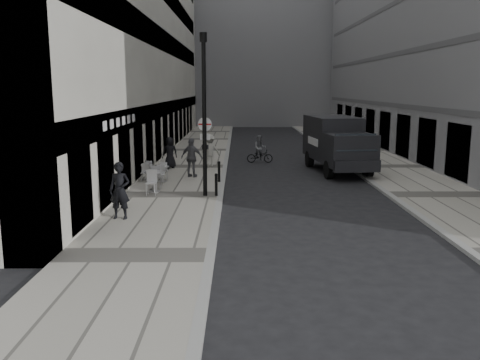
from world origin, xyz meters
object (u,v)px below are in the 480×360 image
object	(u,v)px
sign_post	(205,144)
cyclist	(260,152)
panel_van	(336,141)
walking_man	(120,191)
lamppost	(204,107)

from	to	relation	value
sign_post	cyclist	distance (m)	10.21
panel_van	cyclist	world-z (taller)	panel_van
walking_man	panel_van	world-z (taller)	panel_van
sign_post	cyclist	size ratio (longest dim) A/B	1.96
cyclist	lamppost	bearing A→B (deg)	-105.03
panel_van	cyclist	size ratio (longest dim) A/B	3.85
walking_man	sign_post	distance (m)	4.84
sign_post	lamppost	world-z (taller)	lamppost
lamppost	panel_van	xyz separation A→B (m)	(6.58, 6.73, -2.05)
sign_post	lamppost	xyz separation A→B (m)	(-0.00, -0.25, 1.48)
panel_van	cyclist	xyz separation A→B (m)	(-3.94, 3.26, -0.99)
walking_man	panel_van	xyz separation A→B (m)	(9.17, 10.42, 0.56)
sign_post	panel_van	size ratio (longest dim) A/B	0.51
sign_post	panel_van	world-z (taller)	sign_post
walking_man	cyclist	xyz separation A→B (m)	(5.23, 13.68, -0.43)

